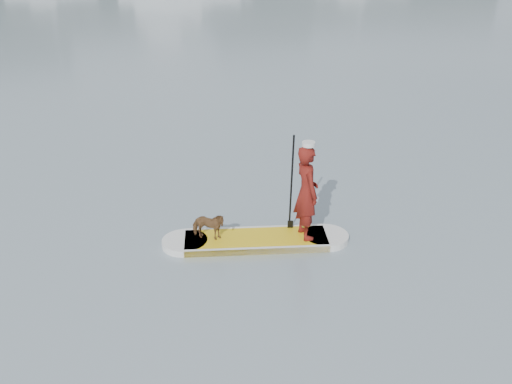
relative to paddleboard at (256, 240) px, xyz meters
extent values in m
plane|color=slate|center=(-2.75, 0.93, -0.06)|extent=(140.00, 140.00, 0.00)
cube|color=yellow|center=(0.00, 0.00, 0.00)|extent=(2.60, 1.25, 0.12)
cylinder|color=silver|center=(-1.23, 0.23, 0.00)|extent=(0.80, 0.80, 0.12)
cylinder|color=silver|center=(1.23, -0.23, 0.00)|extent=(0.80, 0.80, 0.12)
cube|color=silver|center=(0.07, 0.36, 0.00)|extent=(2.47, 0.52, 0.12)
cube|color=silver|center=(-0.07, -0.36, 0.00)|extent=(2.47, 0.52, 0.12)
imported|color=maroon|center=(0.85, -0.16, 0.90)|extent=(0.43, 0.63, 1.69)
cylinder|color=silver|center=(0.85, -0.16, 1.78)|extent=(0.22, 0.22, 0.07)
imported|color=brown|center=(-0.82, 0.15, 0.32)|extent=(0.66, 0.52, 0.51)
cylinder|color=black|center=(0.69, 0.18, 0.94)|extent=(0.09, 0.30, 1.89)
cube|color=black|center=(0.69, 0.18, 0.04)|extent=(0.10, 0.04, 0.32)
camera|label=1|loc=(-2.22, -8.42, 5.09)|focal=40.00mm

